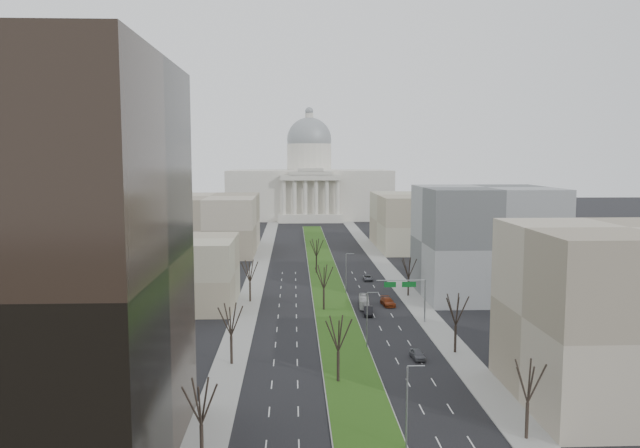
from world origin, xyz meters
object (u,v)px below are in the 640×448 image
object	(u,v)px
car_black	(368,311)
box_van	(364,302)
car_grey_far	(368,278)
car_grey_near	(417,354)
car_red	(388,302)

from	to	relation	value
car_black	box_van	size ratio (longest dim) A/B	0.61
box_van	car_grey_far	bearing A→B (deg)	86.69
car_grey_near	box_van	distance (m)	33.43
car_black	box_van	bearing A→B (deg)	97.02
car_grey_far	box_van	xyz separation A→B (m)	(-4.04, -27.41, 0.48)
car_grey_far	car_grey_near	bearing A→B (deg)	-90.70
car_red	car_black	bearing A→B (deg)	-130.30
car_red	box_van	world-z (taller)	box_van
car_grey_far	car_black	bearing A→B (deg)	-97.63
car_grey_near	car_grey_far	distance (m)	60.55
car_red	car_grey_far	bearing A→B (deg)	85.30
car_black	car_grey_far	world-z (taller)	car_black
car_grey_near	car_grey_far	bearing A→B (deg)	85.65
car_black	car_red	world-z (taller)	car_black
car_red	box_van	bearing A→B (deg)	-176.17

